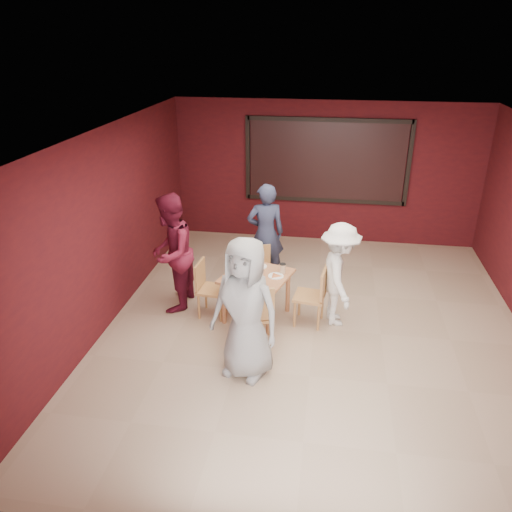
% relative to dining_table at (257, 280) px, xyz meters
% --- Properties ---
extents(floor, '(7.00, 7.00, 0.00)m').
position_rel_dining_table_xyz_m(floor, '(0.88, -0.20, -0.63)').
color(floor, tan).
rests_on(floor, ground).
extents(window_blinds, '(3.00, 0.02, 1.50)m').
position_rel_dining_table_xyz_m(window_blinds, '(0.88, 3.25, 1.02)').
color(window_blinds, black).
extents(dining_table, '(1.12, 1.12, 0.86)m').
position_rel_dining_table_xyz_m(dining_table, '(0.00, 0.00, 0.00)').
color(dining_table, '#C77A51').
rests_on(dining_table, floor).
extents(chair_front, '(0.61, 0.61, 0.97)m').
position_rel_dining_table_xyz_m(chair_front, '(0.10, -0.82, -0.08)').
color(chair_front, tan).
rests_on(chair_front, floor).
extents(chair_back, '(0.48, 0.48, 0.78)m').
position_rel_dining_table_xyz_m(chair_back, '(-0.07, 0.84, -0.19)').
color(chair_back, tan).
rests_on(chair_back, floor).
extents(chair_left, '(0.45, 0.45, 0.87)m').
position_rel_dining_table_xyz_m(chair_left, '(-0.74, -0.03, -0.14)').
color(chair_left, tan).
rests_on(chair_left, floor).
extents(chair_right, '(0.48, 0.48, 0.89)m').
position_rel_dining_table_xyz_m(chair_right, '(0.86, -0.05, -0.12)').
color(chair_right, tan).
rests_on(chair_right, floor).
extents(diner_front, '(1.04, 0.84, 1.84)m').
position_rel_dining_table_xyz_m(diner_front, '(0.07, -1.33, 0.29)').
color(diner_front, '#969696').
rests_on(diner_front, floor).
extents(diner_back, '(0.72, 0.57, 1.73)m').
position_rel_dining_table_xyz_m(diner_back, '(-0.04, 1.26, 0.24)').
color(diner_back, '#303755').
rests_on(diner_back, floor).
extents(diner_left, '(0.71, 0.90, 1.83)m').
position_rel_dining_table_xyz_m(diner_left, '(-1.32, 0.12, 0.29)').
color(diner_left, maroon).
rests_on(diner_left, floor).
extents(diner_right, '(0.75, 1.09, 1.55)m').
position_rel_dining_table_xyz_m(diner_right, '(1.19, 0.06, 0.15)').
color(diner_right, white).
rests_on(diner_right, floor).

